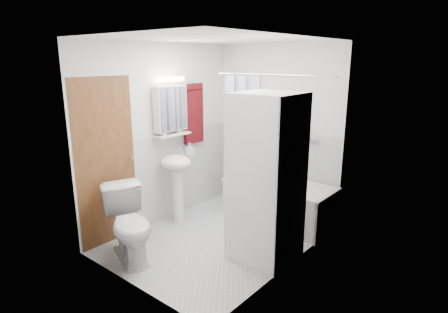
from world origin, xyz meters
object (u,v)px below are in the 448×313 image
Objects in this scene: bathtub at (279,200)px; sink at (177,173)px; washer_dryer at (266,178)px; toilet at (130,225)px.

bathtub is 1.41× the size of sink.
washer_dryer is at bearing -68.02° from bathtub.
toilet reaches higher than bathtub.
sink is at bearing -140.04° from bathtub.
bathtub is 1.80× the size of toilet.
sink is 0.56× the size of washer_dryer.
sink is at bearing 38.49° from toilet.
toilet is (-1.13, -1.00, -0.53)m from washer_dryer.
toilet is at bearing -73.24° from sink.
toilet is (0.30, -1.01, -0.31)m from sink.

